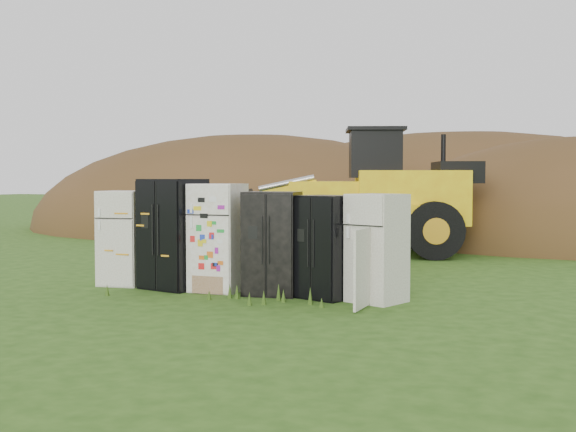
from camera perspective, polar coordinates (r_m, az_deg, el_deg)
name	(u,v)px	position (r m, az deg, el deg)	size (l,w,h in m)	color
ground	(249,293)	(12.41, -3.10, -6.09)	(120.00, 120.00, 0.00)	#294B14
fridge_leftmost	(124,238)	(13.58, -12.87, -1.70)	(0.76, 0.73, 1.73)	white
fridge_black_side	(173,234)	(12.95, -9.07, -1.41)	(1.02, 0.80, 1.95)	black
fridge_sticker	(218,237)	(12.58, -5.56, -1.70)	(0.83, 0.77, 1.87)	white
fridge_dark_mid	(272,243)	(12.12, -1.27, -2.17)	(0.89, 0.72, 1.74)	black
fridge_black_right	(326,247)	(11.79, 3.01, -2.45)	(0.84, 0.70, 1.68)	black
fridge_open_door	(377,248)	(11.49, 7.04, -2.53)	(0.78, 0.72, 1.71)	white
wheel_loader	(343,192)	(18.53, 4.36, 1.94)	(6.69, 2.71, 3.24)	yellow
dirt_mound_left	(248,229)	(27.98, -3.15, -1.02)	(17.85, 13.39, 7.28)	#483217
dirt_mound_back	(455,229)	(28.80, 13.07, -0.98)	(20.45, 13.63, 7.52)	#483217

